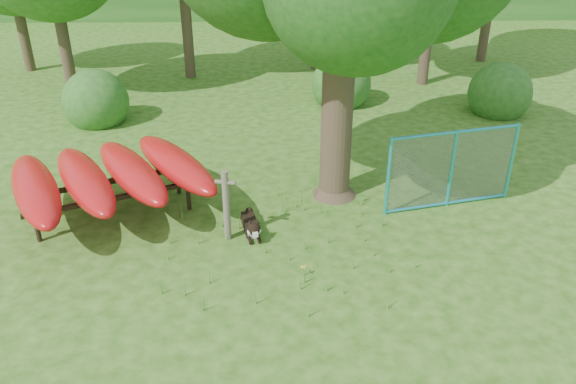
{
  "coord_description": "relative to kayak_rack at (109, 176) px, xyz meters",
  "views": [
    {
      "loc": [
        0.0,
        -7.58,
        5.6
      ],
      "look_at": [
        0.2,
        1.2,
        1.0
      ],
      "focal_mm": 35.0,
      "sensor_mm": 36.0,
      "label": 1
    }
  ],
  "objects": [
    {
      "name": "shrub_mid",
      "position": [
        5.23,
        6.81,
        -0.87
      ],
      "size": [
        1.8,
        1.8,
        1.8
      ],
      "primitive_type": "sphere",
      "color": "#245C1D",
      "rests_on": "ground"
    },
    {
      "name": "wildflower_clump",
      "position": [
        3.66,
        -2.12,
        -0.7
      ],
      "size": [
        0.09,
        0.09,
        0.21
      ],
      "rotation": [
        0.0,
        0.0,
        -0.14
      ],
      "color": "#508F2E",
      "rests_on": "ground"
    },
    {
      "name": "husky_dog",
      "position": [
        2.75,
        -0.76,
        -0.71
      ],
      "size": [
        0.41,
        1.05,
        0.47
      ],
      "rotation": [
        0.0,
        0.0,
        0.21
      ],
      "color": "black",
      "rests_on": "ground"
    },
    {
      "name": "shrub_left",
      "position": [
        -1.77,
        5.31,
        -0.87
      ],
      "size": [
        1.8,
        1.8,
        1.8
      ],
      "primitive_type": "sphere",
      "color": "#245C1D",
      "rests_on": "ground"
    },
    {
      "name": "wooden_post",
      "position": [
        2.32,
        -0.91,
        -0.14
      ],
      "size": [
        0.38,
        0.15,
        1.38
      ],
      "rotation": [
        0.0,
        0.0,
        -0.21
      ],
      "color": "brown",
      "rests_on": "ground"
    },
    {
      "name": "kayak_rack",
      "position": [
        0.0,
        0.0,
        0.0
      ],
      "size": [
        4.73,
        4.26,
        1.14
      ],
      "rotation": [
        0.0,
        0.0,
        0.42
      ],
      "color": "black",
      "rests_on": "ground"
    },
    {
      "name": "ground",
      "position": [
        3.23,
        -2.19,
        -0.87
      ],
      "size": [
        80.0,
        80.0,
        0.0
      ],
      "primitive_type": "plane",
      "color": "#265210",
      "rests_on": "ground"
    },
    {
      "name": "fence_section",
      "position": [
        6.73,
        0.26,
        -0.04
      ],
      "size": [
        2.75,
        0.76,
        2.75
      ],
      "rotation": [
        0.0,
        0.0,
        0.25
      ],
      "color": "#27A1B8",
      "rests_on": "ground"
    },
    {
      "name": "shrub_right",
      "position": [
        9.73,
        5.81,
        -0.87
      ],
      "size": [
        1.8,
        1.8,
        1.8
      ],
      "primitive_type": "sphere",
      "color": "#245C1D",
      "rests_on": "ground"
    }
  ]
}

